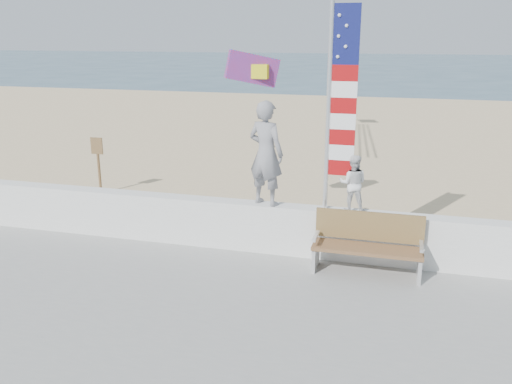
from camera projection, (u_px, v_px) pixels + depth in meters
ground at (213, 307)px, 8.33m from camera, size 220.00×220.00×0.00m
sand at (311, 169)px, 16.64m from camera, size 90.00×40.00×0.08m
seawall at (248, 226)px, 10.00m from camera, size 30.00×0.35×0.90m
adult at (266, 153)px, 9.53m from camera, size 0.79×0.65×1.87m
child at (353, 183)px, 9.26m from camera, size 0.49×0.39×0.99m
bench at (368, 243)px, 9.01m from camera, size 1.80×0.57×1.00m
flag at (336, 99)px, 8.95m from camera, size 0.50×0.08×3.50m
parafoil_kite at (253, 69)px, 10.82m from camera, size 1.12×0.73×0.76m
sign at (98, 161)px, 13.70m from camera, size 0.32×0.07×1.46m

